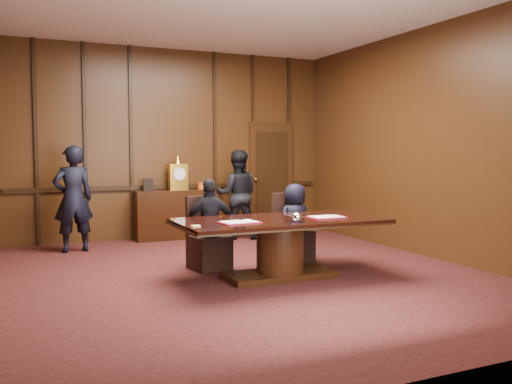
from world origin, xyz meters
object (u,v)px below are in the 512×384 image
Objects in this scene: conference_table at (280,238)px; witness_right at (237,195)px; signatory_right at (295,223)px; signatory_left at (210,225)px; witness_left at (73,199)px; sideboard at (178,212)px.

witness_right is at bearing 77.56° from conference_table.
conference_table is at bearing 98.71° from witness_right.
signatory_right is 0.70× the size of witness_right.
signatory_left is 2.68m from witness_left.
signatory_left is at bearing 129.09° from conference_table.
witness_right reaches higher than signatory_right.
witness_right is at bearing -111.94° from signatory_left.
sideboard is 1.29× the size of signatory_left.
witness_right is at bearing -26.02° from sideboard.
witness_left is 2.89m from witness_right.
sideboard is 1.39× the size of signatory_right.
signatory_left is (-0.35, -2.78, 0.14)m from sideboard.
witness_left is (-2.85, 2.16, 0.28)m from signatory_right.
witness_right is at bearing -97.98° from signatory_right.
conference_table is 1.03m from signatory_right.
signatory_left reaches higher than conference_table.
sideboard is at bearing -78.32° from signatory_right.
signatory_right is (0.95, -2.78, 0.09)m from sideboard.
sideboard is 2.04m from witness_left.
signatory_left is 0.76× the size of witness_right.
witness_left is at bearing 23.95° from witness_right.
signatory_right reaches higher than conference_table.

